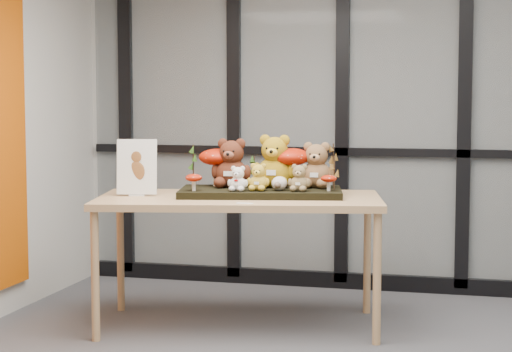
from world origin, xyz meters
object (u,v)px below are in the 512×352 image
(bear_white_bow, at_px, (238,177))
(plush_cream_hedgehog, at_px, (279,183))
(bear_beige_small, at_px, (299,176))
(sign_holder, at_px, (137,169))
(mushroom_back_left, at_px, (217,165))
(mushroom_front_right, at_px, (329,182))
(mushroom_front_left, at_px, (194,182))
(bear_small_yellow, at_px, (258,176))
(bear_brown_medium, at_px, (232,160))
(bear_pooh_yellow, at_px, (275,158))
(mushroom_back_right, at_px, (291,165))
(bear_tan_back, at_px, (317,163))
(diorama_tray, at_px, (261,192))
(display_table, at_px, (239,207))

(bear_white_bow, height_order, plush_cream_hedgehog, bear_white_bow)
(bear_beige_small, height_order, sign_holder, sign_holder)
(bear_white_bow, relative_size, mushroom_back_left, 0.64)
(bear_beige_small, xyz_separation_m, mushroom_front_right, (0.18, 0.05, -0.04))
(mushroom_front_left, bearing_deg, bear_small_yellow, 16.36)
(bear_brown_medium, xyz_separation_m, bear_beige_small, (0.47, -0.13, -0.08))
(mushroom_front_left, bearing_deg, bear_pooh_yellow, 38.02)
(bear_white_bow, xyz_separation_m, sign_holder, (-0.66, -0.03, 0.04))
(plush_cream_hedgehog, distance_m, mushroom_front_right, 0.31)
(bear_beige_small, relative_size, plush_cream_hedgehog, 1.88)
(bear_small_yellow, xyz_separation_m, mushroom_front_right, (0.43, 0.09, -0.04))
(bear_pooh_yellow, relative_size, bear_small_yellow, 1.98)
(bear_white_bow, height_order, mushroom_back_right, mushroom_back_right)
(bear_tan_back, height_order, mushroom_back_left, bear_tan_back)
(mushroom_front_left, bearing_deg, diorama_tray, 31.43)
(bear_brown_medium, relative_size, bear_tan_back, 1.08)
(bear_brown_medium, height_order, mushroom_front_left, bear_brown_medium)
(diorama_tray, height_order, sign_holder, sign_holder)
(bear_tan_back, height_order, mushroom_front_left, bear_tan_back)
(diorama_tray, distance_m, bear_white_bow, 0.23)
(plush_cream_hedgehog, distance_m, mushroom_back_left, 0.50)
(diorama_tray, xyz_separation_m, bear_tan_back, (0.33, 0.16, 0.18))
(mushroom_back_left, distance_m, mushroom_back_right, 0.49)
(mushroom_back_left, bearing_deg, display_table, -43.17)
(diorama_tray, height_order, bear_brown_medium, bear_brown_medium)
(mushroom_back_left, xyz_separation_m, mushroom_front_right, (0.76, -0.12, -0.08))
(bear_brown_medium, bearing_deg, diorama_tray, -24.09)
(bear_small_yellow, bearing_deg, bear_beige_small, -3.78)
(bear_small_yellow, bearing_deg, bear_tan_back, 28.87)
(mushroom_back_right, xyz_separation_m, mushroom_front_left, (-0.54, -0.39, -0.08))
(display_table, xyz_separation_m, sign_holder, (-0.65, -0.11, 0.24))
(bear_pooh_yellow, relative_size, mushroom_front_left, 3.20)
(bear_tan_back, bearing_deg, sign_holder, -173.38)
(bear_pooh_yellow, bearing_deg, bear_small_yellow, -114.13)
(bear_brown_medium, distance_m, mushroom_back_right, 0.39)
(bear_tan_back, xyz_separation_m, plush_cream_hedgehog, (-0.19, -0.24, -0.11))
(bear_pooh_yellow, distance_m, mushroom_front_right, 0.43)
(display_table, distance_m, plush_cream_hedgehog, 0.30)
(display_table, xyz_separation_m, mushroom_back_right, (0.28, 0.25, 0.25))
(mushroom_back_left, bearing_deg, bear_brown_medium, -24.25)
(bear_brown_medium, relative_size, mushroom_back_left, 1.28)
(mushroom_back_right, height_order, sign_holder, sign_holder)
(bear_small_yellow, height_order, mushroom_back_right, mushroom_back_right)
(bear_white_bow, relative_size, plush_cream_hedgehog, 1.75)
(diorama_tray, bearing_deg, sign_holder, -176.65)
(plush_cream_hedgehog, bearing_deg, bear_pooh_yellow, 99.72)
(mushroom_back_left, bearing_deg, bear_white_bow, -51.20)
(bear_tan_back, bearing_deg, bear_beige_small, -116.83)
(bear_tan_back, height_order, bear_beige_small, bear_tan_back)
(bear_brown_medium, height_order, mushroom_back_left, bear_brown_medium)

